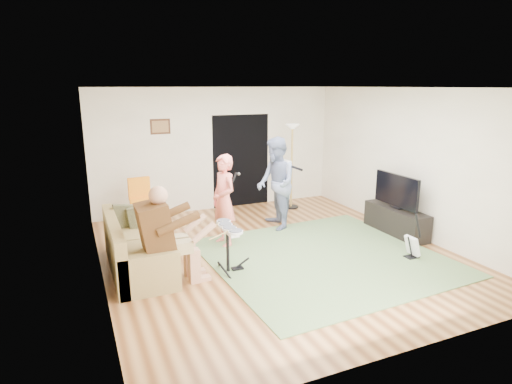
% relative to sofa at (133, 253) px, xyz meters
% --- Properties ---
extents(floor, '(6.00, 6.00, 0.00)m').
position_rel_sofa_xyz_m(floor, '(2.29, -0.28, -0.27)').
color(floor, brown).
rests_on(floor, ground).
extents(walls, '(5.50, 6.00, 2.70)m').
position_rel_sofa_xyz_m(walls, '(2.29, -0.28, 1.08)').
color(walls, '#EFE6CF').
rests_on(walls, floor).
extents(ceiling, '(6.00, 6.00, 0.00)m').
position_rel_sofa_xyz_m(ceiling, '(2.29, -0.28, 2.43)').
color(ceiling, white).
rests_on(ceiling, walls).
extents(window_blinds, '(0.00, 2.05, 2.05)m').
position_rel_sofa_xyz_m(window_blinds, '(-0.45, -0.08, 1.28)').
color(window_blinds, brown).
rests_on(window_blinds, walls).
extents(doorway, '(2.10, 0.00, 2.10)m').
position_rel_sofa_xyz_m(doorway, '(2.84, 2.71, 0.78)').
color(doorway, black).
rests_on(doorway, walls).
extents(picture_frame, '(0.42, 0.03, 0.32)m').
position_rel_sofa_xyz_m(picture_frame, '(1.04, 2.71, 1.63)').
color(picture_frame, '#3F2314').
rests_on(picture_frame, walls).
extents(area_rug, '(3.73, 3.59, 0.02)m').
position_rel_sofa_xyz_m(area_rug, '(2.92, -0.77, -0.26)').
color(area_rug, '#597949').
rests_on(area_rug, floor).
extents(sofa, '(0.83, 2.01, 0.81)m').
position_rel_sofa_xyz_m(sofa, '(0.00, 0.00, 0.00)').
color(sofa, '#9E864F').
rests_on(sofa, floor).
extents(drummer, '(0.93, 0.52, 1.42)m').
position_rel_sofa_xyz_m(drummer, '(0.43, -0.65, 0.28)').
color(drummer, '#563518').
rests_on(drummer, sofa).
extents(drum_kit, '(0.41, 0.73, 0.75)m').
position_rel_sofa_xyz_m(drum_kit, '(1.29, -0.65, 0.06)').
color(drum_kit, black).
rests_on(drum_kit, floor).
extents(singer, '(0.48, 0.64, 1.60)m').
position_rel_sofa_xyz_m(singer, '(1.63, 0.47, 0.53)').
color(singer, '#FF786E').
rests_on(singer, floor).
extents(microphone, '(0.06, 0.06, 0.24)m').
position_rel_sofa_xyz_m(microphone, '(1.83, 0.47, 0.93)').
color(microphone, black).
rests_on(microphone, singer).
extents(guitarist, '(0.80, 0.96, 1.79)m').
position_rel_sofa_xyz_m(guitarist, '(2.85, 0.91, 0.62)').
color(guitarist, '#7481AA').
rests_on(guitarist, floor).
extents(guitar_held, '(0.12, 0.60, 0.26)m').
position_rel_sofa_xyz_m(guitar_held, '(3.05, 0.91, 0.95)').
color(guitar_held, white).
rests_on(guitar_held, guitarist).
extents(guitar_spare, '(0.27, 0.24, 0.75)m').
position_rel_sofa_xyz_m(guitar_spare, '(4.21, -1.35, -0.06)').
color(guitar_spare, black).
rests_on(guitar_spare, floor).
extents(torchiere_lamp, '(0.34, 0.34, 1.90)m').
position_rel_sofa_xyz_m(torchiere_lamp, '(3.81, 2.07, 1.03)').
color(torchiere_lamp, black).
rests_on(torchiere_lamp, floor).
extents(dining_chair, '(0.47, 0.49, 1.02)m').
position_rel_sofa_xyz_m(dining_chair, '(0.44, 1.80, 0.09)').
color(dining_chair, tan).
rests_on(dining_chair, floor).
extents(tv_cabinet, '(0.40, 1.40, 0.50)m').
position_rel_sofa_xyz_m(tv_cabinet, '(4.79, -0.30, -0.02)').
color(tv_cabinet, black).
rests_on(tv_cabinet, floor).
extents(television, '(0.06, 1.09, 0.59)m').
position_rel_sofa_xyz_m(television, '(4.74, -0.30, 0.58)').
color(television, black).
rests_on(television, tv_cabinet).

